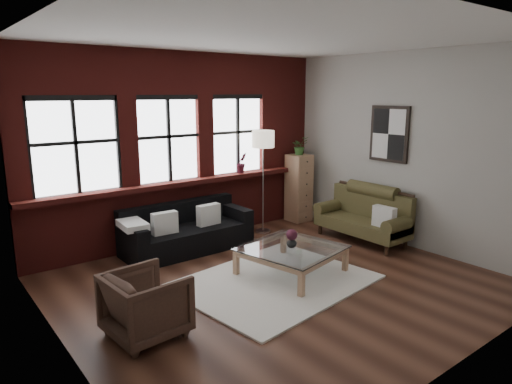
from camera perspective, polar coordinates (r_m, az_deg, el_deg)
floor at (r=6.34m, az=2.68°, el=-11.26°), size 5.50×5.50×0.00m
ceiling at (r=5.84m, az=3.01°, el=18.85°), size 5.50×5.50×0.00m
wall_back at (r=7.93m, az=-9.11°, el=5.41°), size 5.50×0.00×5.50m
wall_front at (r=4.35m, az=24.90°, el=-1.27°), size 5.50×0.00×5.50m
wall_left at (r=4.61m, az=-24.01°, el=-0.46°), size 0.00×5.00×5.00m
wall_right at (r=7.94m, az=18.10°, el=4.97°), size 0.00×5.00×5.00m
brick_backwall at (r=7.87m, az=-8.89°, el=5.37°), size 5.50×0.12×3.20m
sill_ledge at (r=7.88m, az=-8.44°, el=1.27°), size 5.50×0.30×0.08m
window_left at (r=7.17m, az=-21.66°, el=5.18°), size 1.38×0.10×1.50m
window_mid at (r=7.73m, az=-10.92°, el=6.28°), size 1.38×0.10×1.50m
window_right at (r=8.45m, az=-2.40°, el=7.00°), size 1.38×0.10×1.50m
wall_poster at (r=8.06m, az=16.32°, el=6.97°), size 0.05×0.74×0.94m
shag_rug at (r=6.34m, az=2.31°, el=-11.13°), size 2.71×2.24×0.03m
dark_sofa at (r=7.52m, az=-8.58°, el=-4.49°), size 2.09×0.85×0.76m
pillow_a at (r=7.18m, az=-11.34°, el=-3.82°), size 0.41×0.16×0.34m
pillow_b at (r=7.55m, az=-5.95°, el=-2.84°), size 0.41×0.16×0.34m
vintage_settee at (r=8.07m, az=13.07°, el=-2.95°), size 0.76×1.70×0.91m
pillow_settee at (r=7.67m, az=15.74°, el=-3.00°), size 0.15×0.38×0.34m
armchair at (r=5.08m, az=-13.58°, el=-13.51°), size 0.83×0.81×0.71m
coffee_table at (r=6.57m, az=4.44°, el=-8.58°), size 1.46×1.46×0.41m
vase at (r=6.47m, az=4.48°, el=-6.26°), size 0.18×0.18×0.15m
flowers at (r=6.44m, az=4.50°, el=-5.35°), size 0.16×0.16×0.16m
drawer_chest at (r=9.15m, az=5.37°, el=0.51°), size 0.41×0.41×1.34m
potted_plant_top at (r=9.01m, az=5.48°, el=5.77°), size 0.33×0.29×0.35m
floor_lamp at (r=8.28m, az=0.89°, el=1.73°), size 0.40×0.40×2.02m
sill_plant at (r=8.41m, az=-1.82°, el=3.67°), size 0.21×0.17×0.38m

